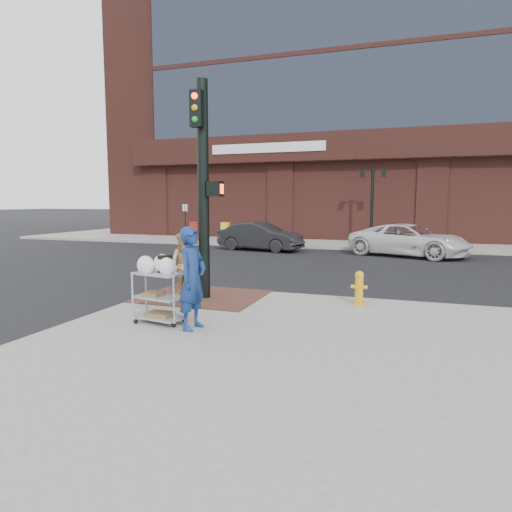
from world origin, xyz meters
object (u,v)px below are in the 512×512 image
at_px(traffic_signal_pole, 204,183).
at_px(woman_blue, 193,278).
at_px(utility_cart, 159,292).
at_px(minivan_white, 409,240).
at_px(lamp_post, 372,197).
at_px(pedestrian_tan, 185,266).
at_px(sedan_dark, 260,236).
at_px(fire_hydrant, 359,288).

height_order(traffic_signal_pole, woman_blue, traffic_signal_pole).
relative_size(traffic_signal_pole, utility_cart, 3.89).
height_order(minivan_white, utility_cart, utility_cart).
bearing_deg(woman_blue, utility_cart, 85.69).
relative_size(lamp_post, pedestrian_tan, 2.56).
bearing_deg(woman_blue, traffic_signal_pole, 27.52).
xyz_separation_m(sedan_dark, minivan_white, (6.98, -0.12, 0.02)).
xyz_separation_m(woman_blue, sedan_dark, (-3.46, 14.11, -0.37)).
xyz_separation_m(traffic_signal_pole, utility_cart, (0.16, -2.30, -2.10)).
bearing_deg(lamp_post, woman_blue, -95.00).
xyz_separation_m(lamp_post, minivan_white, (1.98, -3.69, -1.90)).
xyz_separation_m(lamp_post, fire_hydrant, (1.04, -14.79, -2.08)).
bearing_deg(woman_blue, fire_hydrant, -35.14).
bearing_deg(fire_hydrant, traffic_signal_pole, -172.96).
bearing_deg(fire_hydrant, woman_blue, -131.90).
xyz_separation_m(lamp_post, pedestrian_tan, (-2.89, -15.44, -1.69)).
height_order(pedestrian_tan, fire_hydrant, pedestrian_tan).
xyz_separation_m(pedestrian_tan, sedan_dark, (-2.11, 11.87, -0.24)).
height_order(lamp_post, woman_blue, lamp_post).
bearing_deg(pedestrian_tan, traffic_signal_pole, 31.06).
xyz_separation_m(traffic_signal_pole, sedan_dark, (-2.53, 11.66, -2.14)).
distance_m(pedestrian_tan, sedan_dark, 12.05).
bearing_deg(woman_blue, minivan_white, -7.37).
distance_m(minivan_white, fire_hydrant, 11.15).
xyz_separation_m(woman_blue, pedestrian_tan, (-1.34, 2.24, -0.14)).
bearing_deg(traffic_signal_pole, lamp_post, 80.76).
distance_m(pedestrian_tan, minivan_white, 12.72).
bearing_deg(fire_hydrant, minivan_white, 85.20).
distance_m(woman_blue, minivan_white, 14.43).
height_order(sedan_dark, fire_hydrant, sedan_dark).
distance_m(lamp_post, pedestrian_tan, 15.80).
bearing_deg(traffic_signal_pole, utility_cart, -86.07).
height_order(lamp_post, utility_cart, lamp_post).
bearing_deg(pedestrian_tan, sedan_dark, 104.45).
height_order(pedestrian_tan, sedan_dark, pedestrian_tan).
height_order(lamp_post, minivan_white, lamp_post).
xyz_separation_m(lamp_post, sedan_dark, (-5.01, -3.57, -1.93)).
bearing_deg(fire_hydrant, lamp_post, 94.04).
distance_m(lamp_post, sedan_dark, 6.44).
bearing_deg(sedan_dark, traffic_signal_pole, -157.78).
xyz_separation_m(sedan_dark, utility_cart, (2.69, -13.96, 0.04)).
distance_m(traffic_signal_pole, utility_cart, 3.12).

